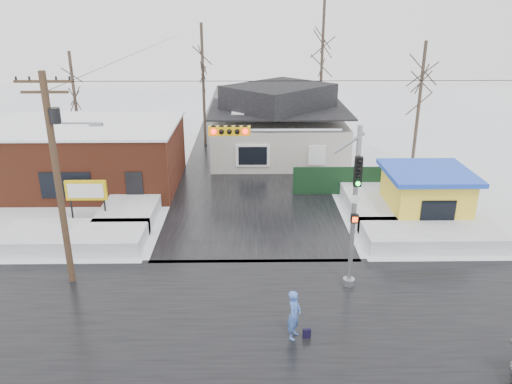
{
  "coord_description": "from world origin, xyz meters",
  "views": [
    {
      "loc": [
        -0.26,
        -15.63,
        11.3
      ],
      "look_at": [
        0.06,
        6.44,
        3.0
      ],
      "focal_mm": 35.0,
      "sensor_mm": 36.0,
      "label": 1
    }
  ],
  "objects_px": {
    "marquee_sign": "(86,192)",
    "traffic_signal": "(317,186)",
    "pedestrian": "(294,315)",
    "utility_pole": "(58,170)",
    "kiosk": "(425,195)"
  },
  "relations": [
    {
      "from": "pedestrian",
      "to": "utility_pole",
      "type": "bearing_deg",
      "value": 89.42
    },
    {
      "from": "traffic_signal",
      "to": "pedestrian",
      "type": "xyz_separation_m",
      "value": [
        -1.11,
        -3.55,
        -3.6
      ]
    },
    {
      "from": "traffic_signal",
      "to": "utility_pole",
      "type": "distance_m",
      "value": 10.39
    },
    {
      "from": "marquee_sign",
      "to": "kiosk",
      "type": "distance_m",
      "value": 18.51
    },
    {
      "from": "traffic_signal",
      "to": "pedestrian",
      "type": "bearing_deg",
      "value": -107.39
    },
    {
      "from": "traffic_signal",
      "to": "pedestrian",
      "type": "height_order",
      "value": "traffic_signal"
    },
    {
      "from": "traffic_signal",
      "to": "kiosk",
      "type": "distance_m",
      "value": 10.43
    },
    {
      "from": "marquee_sign",
      "to": "utility_pole",
      "type": "bearing_deg",
      "value": -79.87
    },
    {
      "from": "pedestrian",
      "to": "traffic_signal",
      "type": "bearing_deg",
      "value": 5.83
    },
    {
      "from": "marquee_sign",
      "to": "traffic_signal",
      "type": "bearing_deg",
      "value": -29.72
    },
    {
      "from": "traffic_signal",
      "to": "utility_pole",
      "type": "xyz_separation_m",
      "value": [
        -10.36,
        0.53,
        0.57
      ]
    },
    {
      "from": "marquee_sign",
      "to": "pedestrian",
      "type": "relative_size",
      "value": 1.35
    },
    {
      "from": "marquee_sign",
      "to": "pedestrian",
      "type": "distance_m",
      "value": 14.46
    },
    {
      "from": "traffic_signal",
      "to": "marquee_sign",
      "type": "relative_size",
      "value": 2.75
    },
    {
      "from": "utility_pole",
      "to": "pedestrian",
      "type": "bearing_deg",
      "value": -23.8
    }
  ]
}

